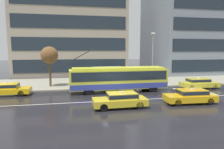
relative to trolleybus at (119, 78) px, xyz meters
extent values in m
plane|color=#242328|center=(-1.08, -2.95, -1.55)|extent=(160.00, 160.00, 0.00)
cube|color=gray|center=(-1.08, 6.60, -1.48)|extent=(80.00, 10.00, 0.14)
cube|color=beige|center=(7.18, -1.67, -1.54)|extent=(0.44, 4.40, 0.01)
cube|color=beige|center=(8.08, -1.67, -1.54)|extent=(0.44, 4.40, 0.01)
cube|color=beige|center=(8.98, -1.67, -1.54)|extent=(0.44, 4.40, 0.01)
cube|color=beige|center=(9.88, -1.67, -1.54)|extent=(0.44, 4.40, 0.01)
cube|color=silver|center=(-1.08, -4.15, -1.54)|extent=(72.00, 0.14, 0.01)
cube|color=#D4D33B|center=(-0.02, 0.00, -0.04)|extent=(11.14, 2.68, 2.18)
cube|color=#CDD634|center=(-0.02, 0.00, 1.15)|extent=(10.47, 2.42, 0.20)
cube|color=#1E2833|center=(-0.02, 0.00, 0.39)|extent=(10.70, 2.70, 1.00)
cube|color=#3746A7|center=(-0.02, 0.00, -0.74)|extent=(11.03, 2.71, 0.61)
cube|color=#1E2833|center=(5.49, 0.07, 0.39)|extent=(0.15, 2.24, 1.09)
cube|color=black|center=(5.34, 0.07, 0.95)|extent=(0.18, 1.93, 0.28)
cylinder|color=black|center=(-4.48, 0.29, 2.49)|extent=(4.51, 0.12, 2.54)
cylinder|color=black|center=(-4.47, -0.41, 2.49)|extent=(4.51, 0.12, 2.54)
cylinder|color=black|center=(3.74, 1.17, -1.03)|extent=(1.04, 0.31, 1.04)
cylinder|color=black|center=(3.77, -1.07, -1.03)|extent=(1.04, 0.31, 1.04)
cylinder|color=black|center=(-3.59, 1.07, -1.03)|extent=(1.04, 0.31, 1.04)
cylinder|color=black|center=(-3.56, -1.16, -1.03)|extent=(1.04, 0.31, 1.04)
cube|color=gold|center=(5.13, -6.33, -1.04)|extent=(4.59, 1.97, 0.55)
cube|color=gold|center=(5.31, -6.34, -0.52)|extent=(2.51, 1.62, 0.48)
cube|color=#1E2833|center=(5.31, -6.34, -0.50)|extent=(2.55, 1.64, 0.31)
cube|color=silver|center=(5.31, -6.34, -0.21)|extent=(0.29, 0.17, 0.12)
cylinder|color=black|center=(3.61, -7.02, -1.24)|extent=(0.63, 0.23, 0.62)
cylinder|color=black|center=(3.69, -5.48, -1.24)|extent=(0.63, 0.23, 0.62)
cylinder|color=black|center=(6.58, -7.17, -1.24)|extent=(0.63, 0.23, 0.62)
cylinder|color=black|center=(6.66, -5.64, -1.24)|extent=(0.63, 0.23, 0.62)
cube|color=yellow|center=(-12.00, 0.23, -1.04)|extent=(4.69, 1.84, 0.55)
cube|color=yellow|center=(-12.19, 0.23, -0.52)|extent=(2.54, 1.56, 0.48)
cube|color=#1E2833|center=(-12.19, 0.23, -0.50)|extent=(2.59, 1.58, 0.31)
cube|color=silver|center=(-12.19, 0.23, -0.21)|extent=(0.28, 0.16, 0.12)
cylinder|color=black|center=(-10.45, 0.99, -1.24)|extent=(0.62, 0.21, 0.62)
cylinder|color=black|center=(-10.48, -0.58, -1.24)|extent=(0.62, 0.21, 0.62)
cube|color=yellow|center=(10.29, -0.19, -1.04)|extent=(4.67, 1.90, 0.55)
cube|color=yellow|center=(10.10, -0.19, -0.52)|extent=(2.54, 1.60, 0.48)
cube|color=#1E2833|center=(10.10, -0.19, -0.50)|extent=(2.58, 1.61, 0.31)
cube|color=silver|center=(10.10, -0.19, -0.21)|extent=(0.28, 0.17, 0.12)
cylinder|color=black|center=(11.84, 0.56, -1.24)|extent=(0.62, 0.22, 0.62)
cylinder|color=black|center=(11.80, -1.02, -1.24)|extent=(0.62, 0.22, 0.62)
cylinder|color=black|center=(8.78, 0.64, -1.24)|extent=(0.62, 0.22, 0.62)
cylinder|color=black|center=(8.74, -0.95, -1.24)|extent=(0.62, 0.22, 0.62)
cube|color=gold|center=(-1.36, -6.41, -1.04)|extent=(4.49, 1.88, 0.55)
cube|color=yellow|center=(-1.19, -6.41, -0.52)|extent=(2.43, 1.60, 0.48)
cube|color=#1E2833|center=(-1.19, -6.41, -0.50)|extent=(2.48, 1.61, 0.31)
cube|color=silver|center=(-1.19, -6.41, -0.21)|extent=(0.28, 0.16, 0.12)
cylinder|color=black|center=(-2.83, -7.24, -1.24)|extent=(0.62, 0.21, 0.62)
cylinder|color=black|center=(-2.85, -5.63, -1.24)|extent=(0.62, 0.21, 0.62)
cylinder|color=black|center=(0.12, -7.20, -1.24)|extent=(0.62, 0.21, 0.62)
cylinder|color=black|center=(0.10, -5.58, -1.24)|extent=(0.62, 0.21, 0.62)
cylinder|color=gray|center=(1.07, 2.78, -0.24)|extent=(0.08, 0.08, 2.32)
cylinder|color=gray|center=(-2.41, 2.78, -0.24)|extent=(0.08, 0.08, 2.32)
cylinder|color=gray|center=(1.07, 4.35, -0.24)|extent=(0.08, 0.08, 2.32)
cylinder|color=gray|center=(-2.41, 4.35, -0.24)|extent=(0.08, 0.08, 2.32)
cube|color=#99ADB2|center=(-0.67, 4.35, -0.20)|extent=(3.30, 0.04, 1.86)
cube|color=#B2B2B7|center=(-0.67, 3.57, 0.96)|extent=(3.78, 1.88, 0.08)
cube|color=brown|center=(-0.67, 3.96, -0.96)|extent=(2.43, 0.36, 0.08)
cylinder|color=#47524A|center=(1.36, 2.13, -0.97)|extent=(0.14, 0.14, 0.88)
cylinder|color=#47524A|center=(1.30, 2.28, -0.97)|extent=(0.14, 0.14, 0.88)
cylinder|color=navy|center=(1.33, 2.20, -0.23)|extent=(0.47, 0.47, 0.60)
sphere|color=#B6AC8D|center=(1.33, 2.20, 0.19)|extent=(0.23, 0.23, 0.23)
cone|color=#2755A5|center=(1.38, 2.09, 0.49)|extent=(1.50, 1.50, 0.30)
cylinder|color=#333333|center=(1.38, 2.09, -0.05)|extent=(0.02, 0.02, 0.77)
cylinder|color=#524344|center=(2.97, 2.97, -1.00)|extent=(0.14, 0.14, 0.80)
cylinder|color=#524344|center=(3.04, 3.11, -1.00)|extent=(0.14, 0.14, 0.80)
cylinder|color=maroon|center=(3.01, 3.04, -0.29)|extent=(0.48, 0.48, 0.62)
sphere|color=tan|center=(3.01, 3.04, 0.13)|extent=(0.22, 0.22, 0.22)
cone|color=black|center=(3.06, 3.15, 0.42)|extent=(1.48, 1.48, 0.31)
cylinder|color=#333333|center=(3.06, 3.15, -0.12)|extent=(0.02, 0.02, 0.78)
cylinder|color=#29304B|center=(-2.53, 4.34, -0.99)|extent=(0.14, 0.14, 0.82)
cylinder|color=#29304B|center=(-2.56, 4.18, -0.99)|extent=(0.14, 0.14, 0.82)
cylinder|color=#55404F|center=(-2.55, 4.26, -0.26)|extent=(0.41, 0.41, 0.64)
sphere|color=tan|center=(-2.55, 4.26, 0.18)|extent=(0.24, 0.24, 0.24)
cylinder|color=gray|center=(5.12, 2.42, 1.90)|extent=(0.16, 0.16, 6.61)
ellipsoid|color=silver|center=(5.12, 2.42, 5.33)|extent=(0.60, 0.32, 0.24)
cylinder|color=brown|center=(-8.01, 4.05, 0.29)|extent=(0.27, 0.27, 3.40)
cylinder|color=#4D4632|center=(-8.23, 4.42, 1.46)|extent=(0.58, 0.87, 0.97)
cylinder|color=#4A432B|center=(-7.88, 3.55, 1.92)|extent=(0.40, 1.11, 1.17)
cylinder|color=brown|center=(-8.36, 4.04, 1.31)|extent=(0.80, 0.16, 0.97)
sphere|color=brown|center=(-8.01, 4.05, 2.59)|extent=(2.17, 2.17, 2.17)
cube|color=#A09382|center=(-5.33, 20.94, 7.74)|extent=(20.27, 15.93, 18.57)
cube|color=#1E2833|center=(-5.33, 12.94, 0.50)|extent=(19.05, 0.06, 2.23)
cube|color=#1E2833|center=(-5.33, 12.94, 4.21)|extent=(19.05, 0.06, 2.23)
cube|color=#1E2833|center=(-5.33, 12.94, 7.92)|extent=(19.05, 0.06, 2.23)
cube|color=gray|center=(20.71, 17.09, 12.85)|extent=(19.50, 15.21, 28.80)
cube|color=#1E2833|center=(20.71, 9.46, 0.43)|extent=(18.33, 0.06, 2.16)
cube|color=#1E2833|center=(20.71, 9.46, 4.03)|extent=(18.33, 0.06, 2.16)
cube|color=#1E2833|center=(20.71, 9.46, 7.63)|extent=(18.33, 0.06, 2.16)
cube|color=#1E2833|center=(20.71, 9.46, 11.23)|extent=(18.33, 0.06, 2.16)
camera|label=1|loc=(-5.10, -22.30, 3.26)|focal=32.17mm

